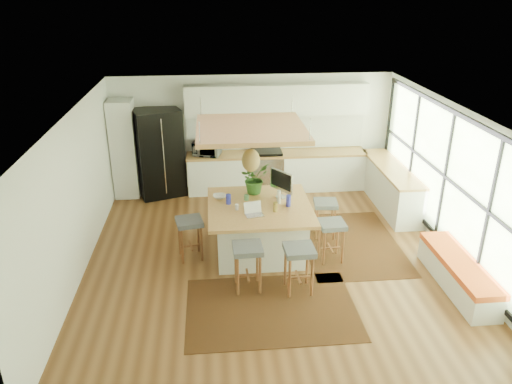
{
  "coord_description": "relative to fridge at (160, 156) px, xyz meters",
  "views": [
    {
      "loc": [
        -0.97,
        -7.7,
        4.64
      ],
      "look_at": [
        -0.2,
        0.5,
        1.1
      ],
      "focal_mm": 34.55,
      "sensor_mm": 36.0,
      "label": 1
    }
  ],
  "objects": [
    {
      "name": "island_plant",
      "position": [
        1.98,
        -2.31,
        0.23
      ],
      "size": [
        0.78,
        0.79,
        0.46
      ],
      "primitive_type": "imported",
      "rotation": [
        0.0,
        0.0,
        0.71
      ],
      "color": "#1E4C19",
      "rests_on": "island"
    },
    {
      "name": "wall_left",
      "position": [
        -1.07,
        -3.18,
        0.42
      ],
      "size": [
        0.0,
        7.0,
        7.0
      ],
      "primitive_type": "plane",
      "rotation": [
        1.57,
        0.0,
        1.57
      ],
      "color": "white",
      "rests_on": "ground"
    },
    {
      "name": "island_bottle_4",
      "position": [
        1.82,
        -2.64,
        0.1
      ],
      "size": [
        0.07,
        0.07,
        0.19
      ],
      "primitive_type": "cylinder",
      "color": "#508654",
      "rests_on": "island"
    },
    {
      "name": "monitor",
      "position": [
        2.46,
        -2.58,
        0.26
      ],
      "size": [
        0.5,
        0.59,
        0.53
      ],
      "primitive_type": null,
      "rotation": [
        0.0,
        0.0,
        -0.95
      ],
      "color": "#A5A5AA",
      "rests_on": "island"
    },
    {
      "name": "window_wall",
      "position": [
        5.4,
        -3.18,
        0.47
      ],
      "size": [
        0.1,
        6.2,
        2.6
      ],
      "primitive_type": null,
      "color": "black",
      "rests_on": "wall_right"
    },
    {
      "name": "stool_left_side",
      "position": [
        0.76,
        -3.02,
        -0.57
      ],
      "size": [
        0.53,
        0.53,
        0.77
      ],
      "primitive_type": null,
      "rotation": [
        0.0,
        0.0,
        -1.38
      ],
      "color": "#494D51",
      "rests_on": "floor"
    },
    {
      "name": "upper_cabinets",
      "position": [
        2.73,
        0.14,
        1.22
      ],
      "size": [
        4.2,
        0.34,
        0.7
      ],
      "primitive_type": "cube",
      "color": "white",
      "rests_on": "wall_back"
    },
    {
      "name": "window_bench",
      "position": [
        5.13,
        -4.38,
        -0.68
      ],
      "size": [
        0.52,
        2.0,
        0.5
      ],
      "primitive_type": null,
      "color": "white",
      "rests_on": "floor"
    },
    {
      "name": "back_counter_base",
      "position": [
        2.73,
        0.0,
        -0.49
      ],
      "size": [
        4.2,
        0.6,
        0.88
      ],
      "primitive_type": "cube",
      "color": "white",
      "rests_on": "floor"
    },
    {
      "name": "island_bottle_5",
      "position": [
        2.52,
        -2.99,
        0.1
      ],
      "size": [
        0.07,
        0.07,
        0.19
      ],
      "primitive_type": "cylinder",
      "color": "#2B30AE",
      "rests_on": "island"
    },
    {
      "name": "island_bottle_2",
      "position": [
        2.27,
        -3.19,
        0.1
      ],
      "size": [
        0.07,
        0.07,
        0.19
      ],
      "primitive_type": "cylinder",
      "color": "olive",
      "rests_on": "island"
    },
    {
      "name": "microwave",
      "position": [
        1.09,
        -0.01,
        0.21
      ],
      "size": [
        0.68,
        0.49,
        0.41
      ],
      "primitive_type": "imported",
      "rotation": [
        0.0,
        0.0,
        -0.27
      ],
      "color": "#A5A5AA",
      "rests_on": "back_counter_top"
    },
    {
      "name": "ceiling",
      "position": [
        2.18,
        -3.18,
        1.78
      ],
      "size": [
        7.0,
        7.0,
        0.0
      ],
      "primitive_type": "plane",
      "rotation": [
        3.14,
        0.0,
        0.0
      ],
      "color": "white",
      "rests_on": "ground"
    },
    {
      "name": "island_bottle_3",
      "position": [
        2.37,
        -2.84,
        0.1
      ],
      "size": [
        0.07,
        0.07,
        0.19
      ],
      "primitive_type": "cylinder",
      "color": "silver",
      "rests_on": "island"
    },
    {
      "name": "pantry",
      "position": [
        -0.77,
        0.0,
        0.2
      ],
      "size": [
        0.55,
        0.6,
        2.25
      ],
      "primitive_type": "cube",
      "color": "white",
      "rests_on": "floor"
    },
    {
      "name": "stool_right_back",
      "position": [
        3.35,
        -2.44,
        -0.57
      ],
      "size": [
        0.48,
        0.48,
        0.74
      ],
      "primitive_type": null,
      "rotation": [
        0.0,
        0.0,
        1.46
      ],
      "color": "#494D51",
      "rests_on": "floor"
    },
    {
      "name": "stool_right_front",
      "position": [
        3.26,
        -3.33,
        -0.57
      ],
      "size": [
        0.46,
        0.46,
        0.75
      ],
      "primitive_type": null,
      "rotation": [
        0.0,
        0.0,
        1.61
      ],
      "color": "#494D51",
      "rests_on": "floor"
    },
    {
      "name": "back_counter_top",
      "position": [
        2.73,
        0.0,
        -0.03
      ],
      "size": [
        4.24,
        0.64,
        0.05
      ],
      "primitive_type": "cube",
      "color": "#A8733B",
      "rests_on": "back_counter_base"
    },
    {
      "name": "island_bottle_1",
      "position": [
        1.62,
        -3.04,
        0.1
      ],
      "size": [
        0.07,
        0.07,
        0.19
      ],
      "primitive_type": "cylinder",
      "color": "silver",
      "rests_on": "island"
    },
    {
      "name": "wall_front",
      "position": [
        2.18,
        -6.68,
        0.42
      ],
      "size": [
        6.5,
        0.0,
        6.5
      ],
      "primitive_type": "plane",
      "rotation": [
        -1.57,
        0.0,
        0.0
      ],
      "color": "white",
      "rests_on": "ground"
    },
    {
      "name": "island_bottle_0",
      "position": [
        1.47,
        -2.79,
        0.1
      ],
      "size": [
        0.07,
        0.07,
        0.19
      ],
      "primitive_type": "cylinder",
      "color": "#2B30AE",
      "rests_on": "island"
    },
    {
      "name": "stool_near_right",
      "position": [
        2.51,
        -4.24,
        -0.57
      ],
      "size": [
        0.49,
        0.49,
        0.8
      ],
      "primitive_type": null,
      "rotation": [
        0.0,
        0.0,
        0.03
      ],
      "color": "#494D51",
      "rests_on": "floor"
    },
    {
      "name": "fridge",
      "position": [
        0.0,
        0.0,
        0.0
      ],
      "size": [
        1.21,
        1.07,
        2.02
      ],
      "primitive_type": null,
      "rotation": [
        0.0,
        0.0,
        0.33
      ],
      "color": "black",
      "rests_on": "floor"
    },
    {
      "name": "rug_near",
      "position": [
        2.02,
        -4.69,
        -0.92
      ],
      "size": [
        2.6,
        1.8,
        0.01
      ],
      "primitive_type": "cube",
      "color": "black",
      "rests_on": "floor"
    },
    {
      "name": "laptop",
      "position": [
        1.89,
        -3.3,
        0.12
      ],
      "size": [
        0.37,
        0.38,
        0.23
      ],
      "primitive_type": null,
      "rotation": [
        0.0,
        0.0,
        0.21
      ],
      "color": "#A5A5AA",
      "rests_on": "island"
    },
    {
      "name": "island",
      "position": [
        2.02,
        -2.89,
        -0.46
      ],
      "size": [
        1.85,
        1.85,
        0.93
      ],
      "primitive_type": null,
      "color": "#A8733B",
      "rests_on": "floor"
    },
    {
      "name": "wall_back",
      "position": [
        2.18,
        0.32,
        0.42
      ],
      "size": [
        6.5,
        0.0,
        6.5
      ],
      "primitive_type": "plane",
      "rotation": [
        1.57,
        0.0,
        0.0
      ],
      "color": "white",
      "rests_on": "ground"
    },
    {
      "name": "ceiling_panel",
      "position": [
        1.88,
        -2.78,
        1.12
      ],
      "size": [
        1.86,
        1.86,
        0.8
      ],
      "primitive_type": null,
      "color": "#A8733B",
      "rests_on": "ceiling"
    },
    {
      "name": "rug_right",
      "position": [
        3.78,
        -2.79,
        -0.92
      ],
      "size": [
        1.8,
        2.6,
        0.01
      ],
      "primitive_type": "cube",
      "color": "black",
      "rests_on": "floor"
    },
    {
      "name": "range",
      "position": [
        2.48,
        0.0,
        -0.43
      ],
      "size": [
        0.76,
        0.62,
        1.0
      ],
      "primitive_type": null,
      "color": "#A5A5AA",
      "rests_on": "floor"
    },
    {
      "name": "stool_near_left",
      "position": [
        1.71,
        -4.1,
        -0.57
      ],
      "size": [
        0.48,
        0.48,
        0.79
      ],
      "primitive_type": null,
      "rotation": [
        0.0,
        0.0,
        0.03
      ],
      "color": "#494D51",
      "rests_on": "floor"
    },
    {
      "name": "wall_right",
      "position": [
        5.43,
        -3.18,
        0.42
      ],
      "size": [
        0.0,
        7.0,
        7.0
      ],
      "primitive_type": "plane",
      "rotation": [
        1.57,
        0.0,
        -1.57
      ],
      "color": "white",
      "rests_on": "ground"
    },
    {
      "name": "floor",
      "position": [
        2.18,
        -3.18,
        -0.93
      ],
      "size": [
        7.0,
        7.0,
        0.0
      ],
      "primitive_type": "plane",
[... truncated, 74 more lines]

